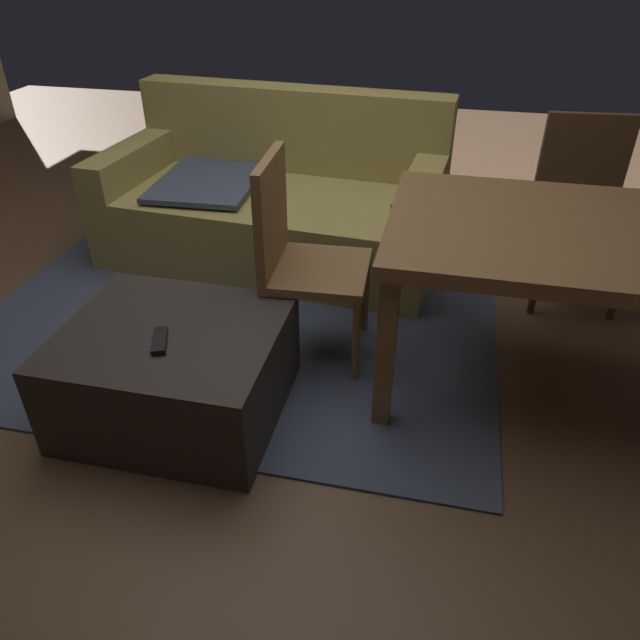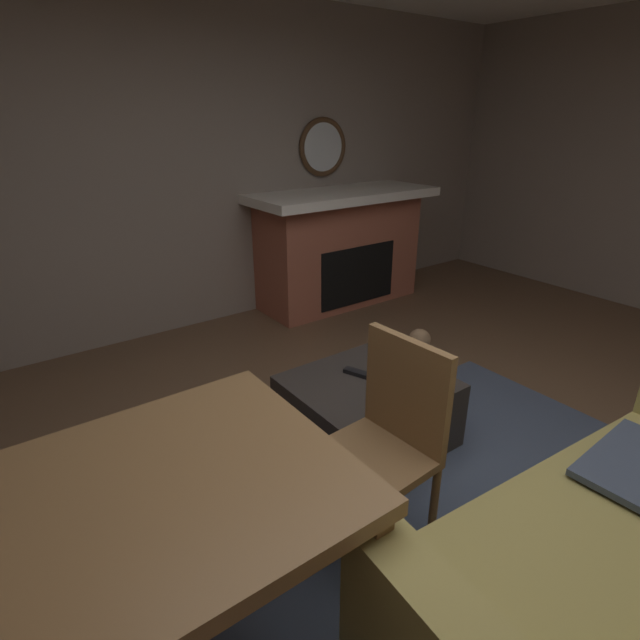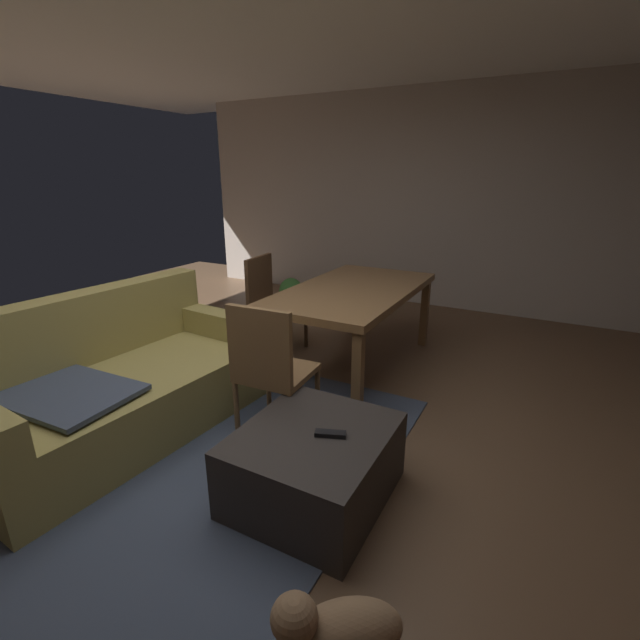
% 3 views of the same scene
% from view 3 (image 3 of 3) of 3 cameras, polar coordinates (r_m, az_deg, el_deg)
% --- Properties ---
extents(floor, '(9.23, 9.23, 0.00)m').
position_cam_3_polar(floor, '(3.07, -10.76, -15.23)').
color(floor, brown).
extents(wall_right_window_side, '(0.12, 6.41, 2.70)m').
position_cam_3_polar(wall_right_window_side, '(6.03, 12.61, 14.84)').
color(wall_right_window_side, '#B2A59B').
rests_on(wall_right_window_side, ground).
extents(area_rug, '(2.60, 2.00, 0.01)m').
position_cam_3_polar(area_rug, '(2.96, -13.69, -16.71)').
color(area_rug, '#3D475B').
rests_on(area_rug, ground).
extents(couch, '(1.99, 1.12, 0.91)m').
position_cam_3_polar(couch, '(3.33, -24.69, -7.64)').
color(couch, '#9E8E4C').
rests_on(couch, ground).
extents(ottoman_coffee_table, '(0.84, 0.74, 0.40)m').
position_cam_3_polar(ottoman_coffee_table, '(2.49, -0.74, -18.13)').
color(ottoman_coffee_table, '#2D2826').
rests_on(ottoman_coffee_table, ground).
extents(tv_remote, '(0.10, 0.17, 0.02)m').
position_cam_3_polar(tv_remote, '(2.33, 1.36, -14.48)').
color(tv_remote, black).
rests_on(tv_remote, ottoman_coffee_table).
extents(dining_table, '(1.80, 0.97, 0.74)m').
position_cam_3_polar(dining_table, '(3.86, 4.25, 3.15)').
color(dining_table, brown).
rests_on(dining_table, ground).
extents(dining_chair_north, '(0.48, 0.48, 0.93)m').
position_cam_3_polar(dining_chair_north, '(4.31, -6.53, 2.72)').
color(dining_chair_north, '#513823').
rests_on(dining_chair_north, ground).
extents(dining_chair_west, '(0.46, 0.46, 0.93)m').
position_cam_3_polar(dining_chair_west, '(2.84, -6.54, -5.75)').
color(dining_chair_west, brown).
rests_on(dining_chair_west, ground).
extents(potted_plant, '(0.30, 0.30, 0.46)m').
position_cam_3_polar(potted_plant, '(5.49, -3.74, 3.23)').
color(potted_plant, beige).
rests_on(potted_plant, ground).
extents(small_dog, '(0.43, 0.45, 0.31)m').
position_cam_3_polar(small_dog, '(1.87, 2.27, -35.17)').
color(small_dog, '#8C6B4C').
rests_on(small_dog, ground).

